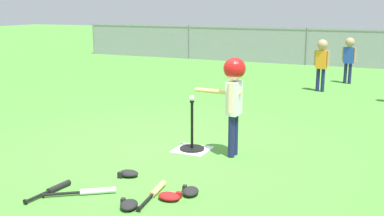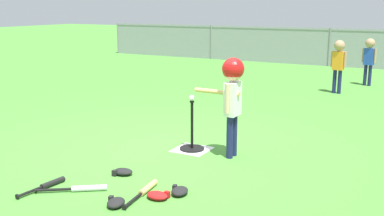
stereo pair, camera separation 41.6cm
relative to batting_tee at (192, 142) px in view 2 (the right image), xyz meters
The scene contains 15 objects.
ground_plane 0.42m from the batting_tee, 154.80° to the right, with size 60.00×60.00×0.00m, color #478C33.
home_plate 0.10m from the batting_tee, 90.00° to the left, with size 0.44×0.44×0.01m, color white.
batting_tee is the anchor object (origin of this frame).
baseball_on_tee 0.58m from the batting_tee, 90.00° to the left, with size 0.07×0.07×0.07m, color white.
batter_child 0.95m from the batting_tee, ahead, with size 0.64×0.35×1.22m.
fielder_near_left 6.34m from the batting_tee, 78.94° to the left, with size 0.32×0.21×1.08m.
fielder_deep_left 4.98m from the batting_tee, 80.72° to the left, with size 0.33×0.22×1.12m.
spare_bat_silver 1.75m from the batting_tee, 100.05° to the right, with size 0.60×0.45×0.06m.
spare_bat_wood 1.48m from the batting_tee, 79.42° to the right, with size 0.14×0.66×0.06m.
spare_bat_black 1.94m from the batting_tee, 110.46° to the right, with size 0.11×0.57×0.06m.
glove_by_plate 1.58m from the batting_tee, 73.15° to the right, with size 0.23×0.18×0.07m.
glove_near_bats 1.18m from the batting_tee, 101.32° to the right, with size 0.24×0.19×0.07m.
glove_tossed_aside 1.85m from the batting_tee, 83.61° to the right, with size 0.23×0.26×0.07m.
glove_outfield_drop 1.44m from the batting_tee, 65.99° to the right, with size 0.22×0.25×0.07m.
outfield_fence 9.28m from the batting_tee, 92.28° to the left, with size 16.06×0.06×1.15m.
Camera 2 is at (3.11, -4.79, 1.82)m, focal length 43.01 mm.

